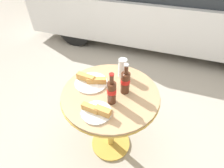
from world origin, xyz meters
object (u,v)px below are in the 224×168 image
object	(u,v)px
lunch_plate_near	(91,81)
drinking_glass	(123,69)
cola_bottle_right	(125,82)
lunch_plate_far	(97,111)
parked_car	(162,5)
cola_bottle_left	(112,92)
bistro_table	(110,106)

from	to	relation	value
lunch_plate_near	drinking_glass	bearing A→B (deg)	39.79
cola_bottle_right	lunch_plate_far	bearing A→B (deg)	-113.67
cola_bottle_right	parked_car	distance (m)	2.53
cola_bottle_right	lunch_plate_near	xyz separation A→B (m)	(-0.28, 0.01, -0.08)
parked_car	cola_bottle_right	bearing A→B (deg)	-89.45
cola_bottle_left	lunch_plate_near	xyz separation A→B (m)	(-0.22, 0.14, -0.08)
bistro_table	cola_bottle_left	xyz separation A→B (m)	(0.04, -0.09, 0.25)
cola_bottle_left	lunch_plate_near	bearing A→B (deg)	148.17
cola_bottle_left	drinking_glass	size ratio (longest dim) A/B	1.56
bistro_table	lunch_plate_far	xyz separation A→B (m)	(-0.02, -0.22, 0.17)
cola_bottle_right	parked_car	world-z (taller)	parked_car
bistro_table	lunch_plate_far	bearing A→B (deg)	-94.10
lunch_plate_near	bistro_table	bearing A→B (deg)	-15.04
bistro_table	lunch_plate_near	size ratio (longest dim) A/B	2.88
lunch_plate_far	bistro_table	bearing A→B (deg)	85.90
cola_bottle_left	cola_bottle_right	bearing A→B (deg)	66.61
lunch_plate_near	lunch_plate_far	distance (m)	0.31
bistro_table	lunch_plate_near	xyz separation A→B (m)	(-0.18, 0.05, 0.17)
cola_bottle_right	drinking_glass	bearing A→B (deg)	112.55
bistro_table	parked_car	distance (m)	2.56
cola_bottle_left	lunch_plate_far	xyz separation A→B (m)	(-0.06, -0.13, -0.08)
cola_bottle_right	lunch_plate_far	distance (m)	0.29
drinking_glass	lunch_plate_near	world-z (taller)	drinking_glass
cola_bottle_left	drinking_glass	distance (m)	0.31
cola_bottle_left	drinking_glass	xyz separation A→B (m)	(-0.02, 0.31, -0.03)
cola_bottle_right	lunch_plate_near	bearing A→B (deg)	178.79
cola_bottle_right	lunch_plate_near	world-z (taller)	cola_bottle_right
bistro_table	lunch_plate_far	distance (m)	0.27
lunch_plate_far	parked_car	bearing A→B (deg)	88.16
cola_bottle_left	cola_bottle_right	world-z (taller)	cola_bottle_left
drinking_glass	cola_bottle_right	bearing A→B (deg)	-67.45
drinking_glass	lunch_plate_near	distance (m)	0.27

